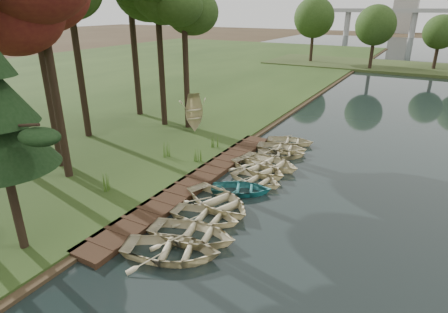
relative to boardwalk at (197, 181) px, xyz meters
The scene contains 23 objects.
ground 1.61m from the boardwalk, ahead, with size 300.00×300.00×0.00m, color #3D2F1D.
boardwalk is the anchor object (origin of this frame).
peninsula 50.91m from the boardwalk, 79.13° to the left, with size 50.00×14.00×0.45m, color #36441E.
far_trees 50.78m from the boardwalk, 82.86° to the left, with size 45.60×5.60×8.80m.
building_b 145.16m from the boardwalk, 91.34° to the left, with size 8.00×8.00×12.00m, color #A5A5A0.
rowboat_0 6.62m from the boardwalk, 65.53° to the right, with size 2.75×3.86×0.80m, color beige.
rowboat_1 5.48m from the boardwalk, 59.16° to the right, with size 2.66×3.73×0.77m, color beige.
rowboat_2 4.04m from the boardwalk, 51.83° to the right, with size 2.31×3.23×0.67m, color beige.
rowboat_3 2.95m from the boardwalk, 36.74° to the right, with size 2.78×3.89×0.81m, color beige.
rowboat_4 2.69m from the boardwalk, ahead, with size 2.21×3.09×0.64m, color teal.
rowboat_5 3.23m from the boardwalk, 28.24° to the left, with size 2.17×3.04×0.63m, color beige.
rowboat_6 3.74m from the boardwalk, 50.44° to the left, with size 2.65×3.71×0.77m, color beige.
rowboat_7 4.72m from the boardwalk, 56.06° to the left, with size 2.65×3.72×0.77m, color beige.
rowboat_8 6.37m from the boardwalk, 65.42° to the left, with size 2.17×3.04×0.63m, color beige.
rowboat_9 7.12m from the boardwalk, 71.01° to the left, with size 2.35×3.30×0.68m, color beige.
rowboat_10 8.63m from the boardwalk, 74.34° to the left, with size 2.28×3.20×0.66m, color beige.
stored_rowboat 8.33m from the boardwalk, 124.61° to the left, with size 2.08×2.91×0.60m, color beige.
tree_2 11.61m from the boardwalk, 153.61° to the right, with size 4.54×4.54×11.00m.
tree_4 13.09m from the boardwalk, 127.33° to the left, with size 4.22×4.22×10.69m.
reeds_0 4.72m from the boardwalk, 132.57° to the right, with size 0.60×0.60×1.00m, color #3F661E.
reeds_1 3.83m from the boardwalk, 153.04° to the left, with size 0.60×0.60×0.91m, color #3F661E.
reeds_2 2.60m from the boardwalk, 121.00° to the left, with size 0.60×0.60×0.90m, color #3F661E.
reeds_3 5.02m from the boardwalk, 110.18° to the left, with size 0.60×0.60×0.92m, color #3F661E.
Camera 1 is at (8.74, -15.47, 9.02)m, focal length 30.00 mm.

